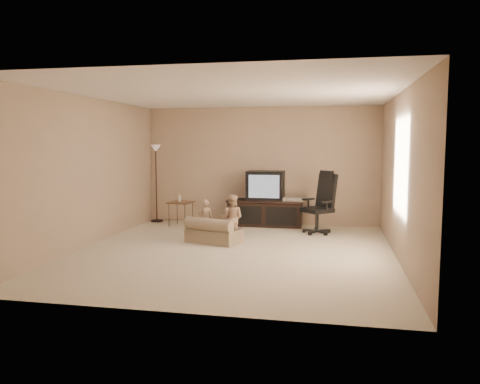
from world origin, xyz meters
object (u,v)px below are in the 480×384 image
object	(u,v)px
floor_lamp	(156,166)
toddler_left	(206,220)
child_sofa	(212,233)
side_table	(181,202)
toddler_right	(232,218)
office_chair	(320,211)
tv_stand	(266,203)

from	to	relation	value
floor_lamp	toddler_left	size ratio (longest dim) A/B	2.30
floor_lamp	toddler_left	xyz separation A→B (m)	(1.60, -1.73, -0.87)
child_sofa	toddler_left	distance (m)	0.32
side_table	toddler_right	bearing A→B (deg)	-44.16
office_chair	side_table	distance (m)	2.91
side_table	floor_lamp	bearing A→B (deg)	149.26
tv_stand	toddler_left	xyz separation A→B (m)	(-0.85, -1.69, -0.11)
office_chair	toddler_left	xyz separation A→B (m)	(-1.99, -1.06, -0.07)
tv_stand	floor_lamp	distance (m)	2.56
tv_stand	side_table	bearing A→B (deg)	-168.34
tv_stand	child_sofa	size ratio (longest dim) A/B	1.59
floor_lamp	office_chair	bearing A→B (deg)	-10.57
child_sofa	floor_lamp	bearing A→B (deg)	150.34
floor_lamp	toddler_left	distance (m)	2.51
tv_stand	toddler_right	size ratio (longest dim) A/B	1.93
side_table	toddler_left	size ratio (longest dim) A/B	0.94
side_table	floor_lamp	size ratio (longest dim) A/B	0.41
side_table	toddler_right	world-z (taller)	toddler_right
child_sofa	side_table	bearing A→B (deg)	143.17
child_sofa	toddler_left	world-z (taller)	toddler_left
toddler_right	tv_stand	bearing A→B (deg)	-99.10
tv_stand	toddler_right	world-z (taller)	tv_stand
office_chair	child_sofa	xyz separation A→B (m)	(-1.82, -1.25, -0.25)
floor_lamp	toddler_right	distance (m)	2.87
office_chair	side_table	bearing A→B (deg)	-138.33
toddler_right	office_chair	bearing A→B (deg)	-141.32
child_sofa	tv_stand	bearing A→B (deg)	88.01
tv_stand	child_sofa	world-z (taller)	tv_stand
office_chair	toddler_left	bearing A→B (deg)	-105.39
side_table	child_sofa	distance (m)	1.88
tv_stand	toddler_right	xyz separation A→B (m)	(-0.35, -1.74, -0.06)
side_table	toddler_left	xyz separation A→B (m)	(0.90, -1.31, -0.13)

